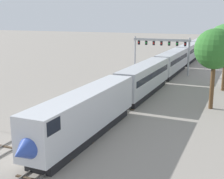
# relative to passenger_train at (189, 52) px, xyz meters

# --- Properties ---
(ground_plane) EXTENTS (400.00, 400.00, 0.00)m
(ground_plane) POSITION_rel_passenger_train_xyz_m (-2.00, -61.90, -2.61)
(ground_plane) COLOR gray
(track_main) EXTENTS (2.60, 200.00, 0.16)m
(track_main) POSITION_rel_passenger_train_xyz_m (0.00, -1.90, -2.55)
(track_main) COLOR slate
(track_main) RESTS_ON ground
(track_near) EXTENTS (2.60, 160.00, 0.16)m
(track_near) POSITION_rel_passenger_train_xyz_m (-5.50, -21.90, -2.55)
(track_near) COLOR slate
(track_near) RESTS_ON ground
(passenger_train) EXTENTS (3.04, 136.49, 4.80)m
(passenger_train) POSITION_rel_passenger_train_xyz_m (0.00, 0.00, 0.00)
(passenger_train) COLOR silver
(passenger_train) RESTS_ON ground
(signal_gantry) EXTENTS (12.10, 0.49, 7.82)m
(signal_gantry) POSITION_rel_passenger_train_xyz_m (-2.25, -20.86, 3.19)
(signal_gantry) COLOR #999BA0
(signal_gantry) RESTS_ON ground
(trackside_tree_mid) EXTENTS (5.21, 5.21, 10.53)m
(trackside_tree_mid) POSITION_rel_passenger_train_xyz_m (10.41, -43.16, 5.25)
(trackside_tree_mid) COLOR brown
(trackside_tree_mid) RESTS_ON ground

